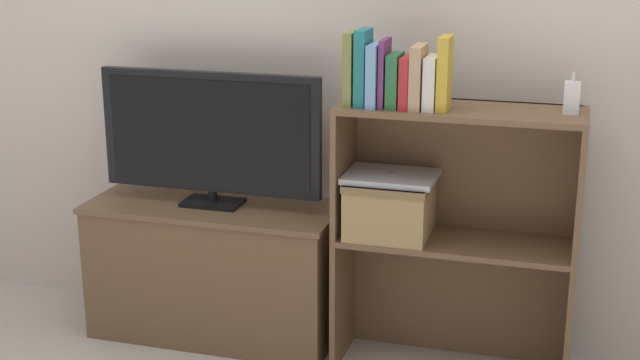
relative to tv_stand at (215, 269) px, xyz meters
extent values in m
cube|color=beige|center=(0.43, 0.22, 0.94)|extent=(10.00, 0.05, 2.40)
cube|color=brown|center=(0.00, 0.00, -0.01)|extent=(0.93, 0.38, 0.51)
cube|color=brown|center=(0.00, 0.00, 0.25)|extent=(0.95, 0.40, 0.02)
cube|color=black|center=(0.00, 0.00, 0.27)|extent=(0.22, 0.14, 0.01)
cylinder|color=black|center=(0.00, 0.00, 0.30)|extent=(0.04, 0.04, 0.04)
cube|color=black|center=(0.00, 0.00, 0.54)|extent=(0.85, 0.03, 0.45)
cube|color=black|center=(0.00, -0.02, 0.54)|extent=(0.78, 0.00, 0.40)
cube|color=brown|center=(0.52, -0.04, -0.02)|extent=(0.02, 0.31, 0.50)
cube|color=brown|center=(1.32, -0.04, -0.02)|extent=(0.02, 0.31, 0.50)
cube|color=brown|center=(0.92, 0.11, -0.02)|extent=(0.78, 0.02, 0.50)
cube|color=brown|center=(0.92, -0.04, 0.22)|extent=(0.78, 0.31, 0.02)
cube|color=brown|center=(0.52, -0.04, 0.47)|extent=(0.02, 0.31, 0.46)
cube|color=brown|center=(1.32, -0.04, 0.47)|extent=(0.02, 0.31, 0.46)
cube|color=brown|center=(0.92, 0.11, 0.47)|extent=(0.78, 0.02, 0.46)
cube|color=brown|center=(0.92, -0.04, 0.69)|extent=(0.78, 0.31, 0.02)
cube|color=olive|center=(0.56, -0.09, 0.82)|extent=(0.03, 0.12, 0.25)
cube|color=#1E7075|center=(0.60, -0.09, 0.82)|extent=(0.04, 0.13, 0.25)
cube|color=#709ECC|center=(0.64, -0.09, 0.80)|extent=(0.03, 0.16, 0.21)
cube|color=#6B2D66|center=(0.67, -0.09, 0.81)|extent=(0.02, 0.13, 0.22)
cube|color=#286638|center=(0.70, -0.09, 0.79)|extent=(0.04, 0.13, 0.18)
cube|color=#B22328|center=(0.74, -0.09, 0.78)|extent=(0.03, 0.14, 0.17)
cube|color=tan|center=(0.78, -0.09, 0.80)|extent=(0.04, 0.15, 0.21)
cube|color=silver|center=(0.83, -0.09, 0.78)|extent=(0.04, 0.13, 0.17)
cube|color=gold|center=(0.87, -0.09, 0.82)|extent=(0.04, 0.12, 0.24)
cube|color=white|center=(1.27, -0.04, 0.75)|extent=(0.05, 0.04, 0.11)
cylinder|color=silver|center=(1.27, -0.04, 0.82)|extent=(0.01, 0.01, 0.03)
cube|color=tan|center=(0.69, -0.05, 0.33)|extent=(0.28, 0.27, 0.20)
cube|color=olive|center=(0.69, -0.05, 0.42)|extent=(0.29, 0.28, 0.02)
cube|color=#BCBCC1|center=(0.69, -0.05, 0.44)|extent=(0.31, 0.24, 0.02)
cylinder|color=#99999E|center=(0.69, -0.05, 0.46)|extent=(0.02, 0.02, 0.00)
camera|label=1|loc=(1.29, -2.95, 1.30)|focal=50.00mm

